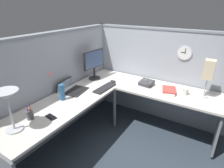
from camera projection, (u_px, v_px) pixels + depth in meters
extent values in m
plane|color=#2D3842|center=(118.00, 134.00, 2.95)|extent=(6.80, 6.80, 0.00)
cube|color=#999EA8|center=(57.00, 86.00, 2.78)|extent=(2.57, 0.10, 1.55)
cube|color=gray|center=(50.00, 33.00, 2.46)|extent=(2.57, 0.12, 0.03)
cube|color=#999EA8|center=(156.00, 76.00, 3.20)|extent=(0.10, 2.37, 1.55)
cube|color=gray|center=(161.00, 29.00, 2.88)|extent=(0.12, 2.37, 0.03)
cube|color=beige|center=(77.00, 97.00, 2.60)|extent=(2.35, 0.66, 0.03)
cube|color=beige|center=(169.00, 92.00, 2.75)|extent=(0.66, 1.49, 0.03)
cylinder|color=slate|center=(115.00, 108.00, 3.02)|extent=(0.05, 0.05, 0.70)
cube|color=slate|center=(218.00, 127.00, 2.54)|extent=(0.58, 0.03, 0.60)
cylinder|color=#232326|center=(95.00, 78.00, 3.19)|extent=(0.20, 0.20, 0.02)
cylinder|color=#232326|center=(94.00, 73.00, 3.15)|extent=(0.04, 0.04, 0.20)
cube|color=#232326|center=(94.00, 59.00, 3.05)|extent=(0.46, 0.08, 0.30)
cube|color=#384C72|center=(95.00, 59.00, 3.04)|extent=(0.42, 0.05, 0.26)
cube|color=#232326|center=(76.00, 91.00, 2.72)|extent=(0.37, 0.29, 0.02)
cube|color=black|center=(76.00, 90.00, 2.72)|extent=(0.31, 0.22, 0.00)
cube|color=#232326|center=(64.00, 86.00, 2.79)|extent=(0.35, 0.12, 0.22)
cube|color=#99B2D1|center=(64.00, 86.00, 2.79)|extent=(0.31, 0.10, 0.18)
cube|color=#232326|center=(105.00, 88.00, 2.81)|extent=(0.43, 0.16, 0.02)
ellipsoid|color=#232326|center=(113.00, 81.00, 3.03)|extent=(0.06, 0.10, 0.03)
cylinder|color=#B7BABF|center=(15.00, 129.00, 1.88)|extent=(0.17, 0.17, 0.02)
cylinder|color=#B7BABF|center=(11.00, 113.00, 1.81)|extent=(0.02, 0.02, 0.38)
cone|color=#B7BABF|center=(6.00, 95.00, 1.73)|extent=(0.24, 0.24, 0.09)
cylinder|color=#4C4C51|center=(30.00, 115.00, 2.05)|extent=(0.08, 0.08, 0.10)
cylinder|color=#1E1EB2|center=(28.00, 110.00, 2.02)|extent=(0.01, 0.02, 0.13)
cylinder|color=#B21E1E|center=(31.00, 110.00, 2.03)|extent=(0.01, 0.01, 0.13)
cylinder|color=#D8591E|center=(28.00, 109.00, 2.03)|extent=(0.03, 0.03, 0.01)
cube|color=black|center=(51.00, 117.00, 2.10)|extent=(0.09, 0.15, 0.01)
cylinder|color=#26598C|center=(62.00, 92.00, 2.44)|extent=(0.07, 0.07, 0.22)
cube|color=#38383D|center=(146.00, 83.00, 2.92)|extent=(0.21, 0.22, 0.10)
cube|color=#8CA58C|center=(145.00, 80.00, 2.92)|extent=(0.03, 0.09, 0.04)
cube|color=#38383D|center=(151.00, 83.00, 2.86)|extent=(0.19, 0.06, 0.04)
cube|color=silver|center=(168.00, 91.00, 2.70)|extent=(0.31, 0.25, 0.02)
cube|color=#BF3F38|center=(169.00, 90.00, 2.70)|extent=(0.31, 0.26, 0.02)
cylinder|color=#B7BABF|center=(203.00, 96.00, 2.56)|extent=(0.11, 0.11, 0.01)
cylinder|color=#B7BABF|center=(205.00, 88.00, 2.51)|extent=(0.02, 0.02, 0.27)
cube|color=beige|center=(209.00, 70.00, 2.41)|extent=(0.13, 0.13, 0.26)
cylinder|color=silver|center=(185.00, 91.00, 2.61)|extent=(0.08, 0.08, 0.10)
cylinder|color=#B7BABF|center=(185.00, 53.00, 2.77)|extent=(0.03, 0.22, 0.22)
cylinder|color=white|center=(184.00, 53.00, 2.76)|extent=(0.00, 0.19, 0.19)
cube|color=black|center=(183.00, 53.00, 2.76)|extent=(0.00, 0.06, 0.01)
cube|color=black|center=(185.00, 51.00, 2.74)|extent=(0.00, 0.01, 0.08)
cube|color=pink|center=(50.00, 74.00, 2.55)|extent=(0.06, 0.00, 0.07)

